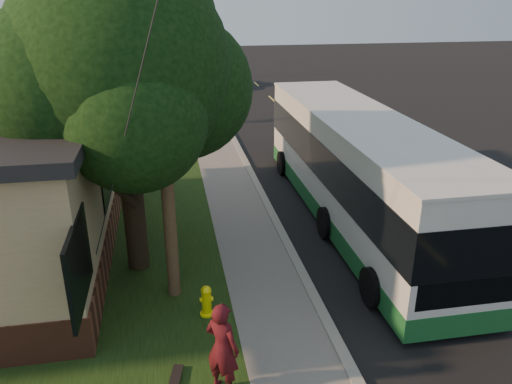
# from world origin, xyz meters

# --- Properties ---
(ground) EXTENTS (120.00, 120.00, 0.00)m
(ground) POSITION_xyz_m (0.00, 0.00, 0.00)
(ground) COLOR black
(ground) RESTS_ON ground
(road) EXTENTS (8.00, 80.00, 0.01)m
(road) POSITION_xyz_m (4.00, 10.00, 0.01)
(road) COLOR black
(road) RESTS_ON ground
(curb) EXTENTS (0.25, 80.00, 0.12)m
(curb) POSITION_xyz_m (0.00, 10.00, 0.06)
(curb) COLOR gray
(curb) RESTS_ON ground
(sidewalk) EXTENTS (2.00, 80.00, 0.08)m
(sidewalk) POSITION_xyz_m (-1.00, 10.00, 0.04)
(sidewalk) COLOR slate
(sidewalk) RESTS_ON ground
(grass_verge) EXTENTS (5.00, 80.00, 0.07)m
(grass_verge) POSITION_xyz_m (-4.50, 10.00, 0.04)
(grass_verge) COLOR black
(grass_verge) RESTS_ON ground
(fire_hydrant) EXTENTS (0.32, 0.32, 0.74)m
(fire_hydrant) POSITION_xyz_m (-2.60, 0.00, 0.43)
(fire_hydrant) COLOR #FFF10D
(fire_hydrant) RESTS_ON grass_verge
(utility_pole) EXTENTS (2.86, 3.21, 9.07)m
(utility_pole) POSITION_xyz_m (-3.31, 0.99, 4.63)
(utility_pole) COLOR #473321
(utility_pole) RESTS_ON ground
(leafy_tree) EXTENTS (6.30, 6.00, 7.80)m
(leafy_tree) POSITION_xyz_m (-4.17, 2.65, 5.17)
(leafy_tree) COLOR black
(leafy_tree) RESTS_ON grass_verge
(bare_tree_near) EXTENTS (1.38, 1.21, 4.31)m
(bare_tree_near) POSITION_xyz_m (-3.50, 18.00, 2.15)
(bare_tree_near) COLOR black
(bare_tree_near) RESTS_ON grass_verge
(bare_tree_far) EXTENTS (1.38, 1.21, 4.03)m
(bare_tree_far) POSITION_xyz_m (-3.00, 30.00, 2.00)
(bare_tree_far) COLOR black
(bare_tree_far) RESTS_ON grass_verge
(traffic_signal) EXTENTS (0.18, 0.22, 5.50)m
(traffic_signal) POSITION_xyz_m (0.50, 34.00, 3.16)
(traffic_signal) COLOR #2D2D30
(traffic_signal) RESTS_ON ground
(transit_bus) EXTENTS (2.91, 12.62, 3.41)m
(transit_bus) POSITION_xyz_m (2.58, 4.37, 1.82)
(transit_bus) COLOR silver
(transit_bus) RESTS_ON ground
(skateboarder) EXTENTS (0.80, 0.77, 1.85)m
(skateboarder) POSITION_xyz_m (-2.50, -2.35, 1.00)
(skateboarder) COLOR #460E14
(skateboarder) RESTS_ON grass_verge
(skateboard_main) EXTENTS (0.35, 0.81, 0.07)m
(skateboard_main) POSITION_xyz_m (-3.38, -2.02, 0.13)
(skateboard_main) COLOR black
(skateboard_main) RESTS_ON grass_verge
(distant_car) EXTENTS (1.84, 4.33, 1.46)m
(distant_car) POSITION_xyz_m (1.78, 29.37, 0.73)
(distant_car) COLOR black
(distant_car) RESTS_ON ground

